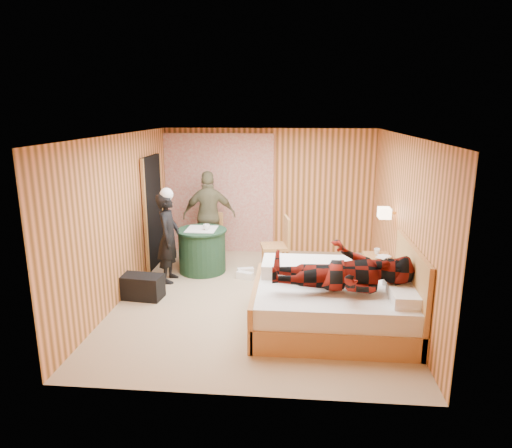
# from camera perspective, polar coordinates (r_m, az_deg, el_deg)

# --- Properties ---
(floor) EXTENTS (4.20, 5.00, 0.01)m
(floor) POSITION_cam_1_polar(r_m,az_deg,el_deg) (7.19, 0.28, -9.25)
(floor) COLOR tan
(floor) RESTS_ON ground
(ceiling) EXTENTS (4.20, 5.00, 0.01)m
(ceiling) POSITION_cam_1_polar(r_m,az_deg,el_deg) (6.61, 0.31, 11.07)
(ceiling) COLOR white
(ceiling) RESTS_ON wall_back
(wall_back) EXTENTS (4.20, 0.02, 2.50)m
(wall_back) POSITION_cam_1_polar(r_m,az_deg,el_deg) (9.23, 1.60, 4.13)
(wall_back) COLOR #F4955D
(wall_back) RESTS_ON floor
(wall_left) EXTENTS (0.02, 5.00, 2.50)m
(wall_left) POSITION_cam_1_polar(r_m,az_deg,el_deg) (7.27, -16.44, 0.80)
(wall_left) COLOR #F4955D
(wall_left) RESTS_ON floor
(wall_right) EXTENTS (0.02, 5.00, 2.50)m
(wall_right) POSITION_cam_1_polar(r_m,az_deg,el_deg) (6.94, 17.84, 0.09)
(wall_right) COLOR #F4955D
(wall_right) RESTS_ON floor
(curtain) EXTENTS (2.20, 0.08, 2.40)m
(curtain) POSITION_cam_1_polar(r_m,az_deg,el_deg) (9.29, -4.61, 3.83)
(curtain) COLOR beige
(curtain) RESTS_ON floor
(doorway) EXTENTS (0.06, 0.90, 2.05)m
(doorway) POSITION_cam_1_polar(r_m,az_deg,el_deg) (8.59, -12.73, 1.49)
(doorway) COLOR black
(doorway) RESTS_ON floor
(wall_lamp) EXTENTS (0.26, 0.24, 0.16)m
(wall_lamp) POSITION_cam_1_polar(r_m,az_deg,el_deg) (7.32, 15.77, 1.35)
(wall_lamp) COLOR gold
(wall_lamp) RESTS_ON wall_right
(bed) EXTENTS (2.14, 1.69, 1.16)m
(bed) POSITION_cam_1_polar(r_m,az_deg,el_deg) (6.29, 9.99, -9.71)
(bed) COLOR tan
(bed) RESTS_ON floor
(nightstand) EXTENTS (0.44, 0.59, 0.57)m
(nightstand) POSITION_cam_1_polar(r_m,az_deg,el_deg) (7.64, 14.89, -5.92)
(nightstand) COLOR tan
(nightstand) RESTS_ON floor
(round_table) EXTENTS (0.90, 0.90, 0.80)m
(round_table) POSITION_cam_1_polar(r_m,az_deg,el_deg) (8.26, -6.75, -3.25)
(round_table) COLOR #21492F
(round_table) RESTS_ON floor
(chair_far) EXTENTS (0.53, 0.53, 0.93)m
(chair_far) POSITION_cam_1_polar(r_m,az_deg,el_deg) (8.88, -5.69, -1.05)
(chair_far) COLOR tan
(chair_far) RESTS_ON floor
(chair_near) EXTENTS (0.55, 0.55, 1.03)m
(chair_near) POSITION_cam_1_polar(r_m,az_deg,el_deg) (8.05, 3.01, -2.15)
(chair_near) COLOR tan
(chair_near) RESTS_ON floor
(duffel_bag) EXTENTS (0.69, 0.42, 0.37)m
(duffel_bag) POSITION_cam_1_polar(r_m,az_deg,el_deg) (7.35, -14.14, -7.61)
(duffel_bag) COLOR black
(duffel_bag) RESTS_ON floor
(sneaker_left) EXTENTS (0.31, 0.21, 0.13)m
(sneaker_left) POSITION_cam_1_polar(r_m,az_deg,el_deg) (7.93, -1.40, -6.46)
(sneaker_left) COLOR white
(sneaker_left) RESTS_ON floor
(sneaker_right) EXTENTS (0.31, 0.19, 0.13)m
(sneaker_right) POSITION_cam_1_polar(r_m,az_deg,el_deg) (8.12, -1.30, -5.98)
(sneaker_right) COLOR white
(sneaker_right) RESTS_ON floor
(woman_standing) EXTENTS (0.37, 0.56, 1.53)m
(woman_standing) POSITION_cam_1_polar(r_m,az_deg,el_deg) (7.79, -10.88, -1.68)
(woman_standing) COLOR black
(woman_standing) RESTS_ON floor
(man_at_table) EXTENTS (1.06, 0.57, 1.72)m
(man_at_table) POSITION_cam_1_polar(r_m,az_deg,el_deg) (8.85, -5.85, 1.05)
(man_at_table) COLOR #686545
(man_at_table) RESTS_ON floor
(man_on_bed) EXTENTS (0.86, 0.67, 1.77)m
(man_on_bed) POSITION_cam_1_polar(r_m,az_deg,el_deg) (5.83, 10.75, -4.55)
(man_on_bed) COLOR #651009
(man_on_bed) RESTS_ON bed
(book_lower) EXTENTS (0.18, 0.23, 0.02)m
(book_lower) POSITION_cam_1_polar(r_m,az_deg,el_deg) (7.50, 15.09, -4.00)
(book_lower) COLOR white
(book_lower) RESTS_ON nightstand
(book_upper) EXTENTS (0.27, 0.28, 0.02)m
(book_upper) POSITION_cam_1_polar(r_m,az_deg,el_deg) (7.49, 15.10, -3.85)
(book_upper) COLOR white
(book_upper) RESTS_ON nightstand
(cup_nightstand) EXTENTS (0.12, 0.12, 0.09)m
(cup_nightstand) POSITION_cam_1_polar(r_m,az_deg,el_deg) (7.66, 14.88, -3.32)
(cup_nightstand) COLOR white
(cup_nightstand) RESTS_ON nightstand
(cup_table) EXTENTS (0.14, 0.14, 0.10)m
(cup_table) POSITION_cam_1_polar(r_m,az_deg,el_deg) (8.07, -6.22, -0.37)
(cup_table) COLOR white
(cup_table) RESTS_ON round_table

